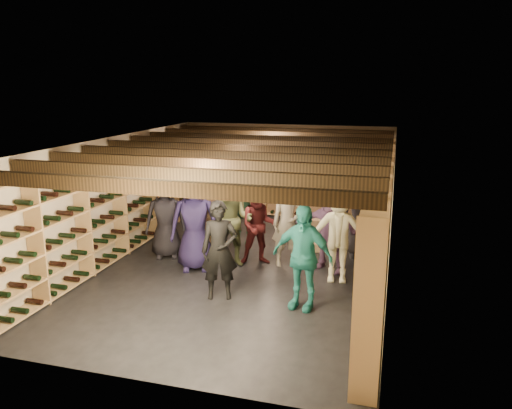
{
  "coord_description": "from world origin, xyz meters",
  "views": [
    {
      "loc": [
        2.74,
        -8.71,
        3.47
      ],
      "look_at": [
        0.25,
        0.2,
        1.19
      ],
      "focal_mm": 35.0,
      "sensor_mm": 36.0,
      "label": 1
    }
  ],
  "objects_px": {
    "person_1": "(220,250)",
    "person_0": "(165,218)",
    "crate_stack_left": "(208,222)",
    "person_5": "(198,213)",
    "crate_loose": "(318,246)",
    "person_7": "(288,223)",
    "person_3": "(339,233)",
    "person_9": "(218,206)",
    "person_2": "(231,220)",
    "crate_stack_right": "(320,226)",
    "person_8": "(259,226)",
    "person_4": "(302,257)",
    "person_12": "(362,216)",
    "person_10": "(242,210)",
    "person_6": "(195,222)",
    "person_11": "(330,227)"
  },
  "relations": [
    {
      "from": "person_8",
      "to": "person_12",
      "type": "relative_size",
      "value": 0.91
    },
    {
      "from": "person_3",
      "to": "person_10",
      "type": "height_order",
      "value": "person_3"
    },
    {
      "from": "crate_stack_right",
      "to": "person_7",
      "type": "relative_size",
      "value": 0.32
    },
    {
      "from": "person_3",
      "to": "crate_loose",
      "type": "bearing_deg",
      "value": 104.49
    },
    {
      "from": "person_3",
      "to": "person_5",
      "type": "relative_size",
      "value": 1.06
    },
    {
      "from": "crate_loose",
      "to": "person_1",
      "type": "xyz_separation_m",
      "value": [
        -1.2,
        -2.8,
        0.73
      ]
    },
    {
      "from": "person_1",
      "to": "person_8",
      "type": "distance_m",
      "value": 1.72
    },
    {
      "from": "person_5",
      "to": "person_1",
      "type": "bearing_deg",
      "value": -83.79
    },
    {
      "from": "person_0",
      "to": "person_2",
      "type": "xyz_separation_m",
      "value": [
        1.41,
        -0.1,
        0.08
      ]
    },
    {
      "from": "crate_stack_left",
      "to": "person_8",
      "type": "relative_size",
      "value": 0.55
    },
    {
      "from": "crate_stack_left",
      "to": "person_11",
      "type": "distance_m",
      "value": 3.08
    },
    {
      "from": "person_1",
      "to": "person_0",
      "type": "bearing_deg",
      "value": 118.79
    },
    {
      "from": "person_4",
      "to": "person_10",
      "type": "xyz_separation_m",
      "value": [
        -1.84,
        2.8,
        -0.08
      ]
    },
    {
      "from": "person_2",
      "to": "person_6",
      "type": "xyz_separation_m",
      "value": [
        -0.58,
        -0.37,
        0.03
      ]
    },
    {
      "from": "person_4",
      "to": "person_8",
      "type": "xyz_separation_m",
      "value": [
        -1.16,
        1.71,
        -0.07
      ]
    },
    {
      "from": "crate_stack_left",
      "to": "person_1",
      "type": "xyz_separation_m",
      "value": [
        1.29,
        -2.8,
        0.39
      ]
    },
    {
      "from": "person_1",
      "to": "person_5",
      "type": "distance_m",
      "value": 2.38
    },
    {
      "from": "person_3",
      "to": "person_8",
      "type": "distance_m",
      "value": 1.66
    },
    {
      "from": "person_0",
      "to": "person_11",
      "type": "height_order",
      "value": "person_11"
    },
    {
      "from": "person_9",
      "to": "person_6",
      "type": "bearing_deg",
      "value": -104.84
    },
    {
      "from": "person_6",
      "to": "person_4",
      "type": "bearing_deg",
      "value": -46.1
    },
    {
      "from": "person_7",
      "to": "person_2",
      "type": "bearing_deg",
      "value": 171.2
    },
    {
      "from": "person_2",
      "to": "person_7",
      "type": "distance_m",
      "value": 1.09
    },
    {
      "from": "person_3",
      "to": "person_9",
      "type": "height_order",
      "value": "person_3"
    },
    {
      "from": "crate_loose",
      "to": "person_6",
      "type": "distance_m",
      "value": 2.81
    },
    {
      "from": "crate_stack_left",
      "to": "crate_stack_right",
      "type": "distance_m",
      "value": 2.65
    },
    {
      "from": "person_5",
      "to": "person_7",
      "type": "height_order",
      "value": "person_5"
    },
    {
      "from": "person_0",
      "to": "person_7",
      "type": "distance_m",
      "value": 2.47
    },
    {
      "from": "person_4",
      "to": "person_12",
      "type": "distance_m",
      "value": 2.78
    },
    {
      "from": "person_3",
      "to": "person_4",
      "type": "xyz_separation_m",
      "value": [
        -0.41,
        -1.21,
        -0.05
      ]
    },
    {
      "from": "person_3",
      "to": "person_7",
      "type": "bearing_deg",
      "value": 145.44
    },
    {
      "from": "person_9",
      "to": "person_1",
      "type": "bearing_deg",
      "value": -89.3
    },
    {
      "from": "crate_stack_right",
      "to": "crate_loose",
      "type": "height_order",
      "value": "crate_stack_right"
    },
    {
      "from": "person_5",
      "to": "person_9",
      "type": "bearing_deg",
      "value": 51.9
    },
    {
      "from": "crate_loose",
      "to": "person_4",
      "type": "xyz_separation_m",
      "value": [
        0.16,
        -2.81,
        0.75
      ]
    },
    {
      "from": "crate_loose",
      "to": "person_0",
      "type": "height_order",
      "value": "person_0"
    },
    {
      "from": "person_4",
      "to": "person_7",
      "type": "bearing_deg",
      "value": 120.68
    },
    {
      "from": "crate_stack_right",
      "to": "person_4",
      "type": "relative_size",
      "value": 0.31
    },
    {
      "from": "person_6",
      "to": "person_7",
      "type": "height_order",
      "value": "person_6"
    },
    {
      "from": "crate_stack_left",
      "to": "person_6",
      "type": "xyz_separation_m",
      "value": [
        0.4,
        -1.68,
        0.5
      ]
    },
    {
      "from": "crate_loose",
      "to": "person_7",
      "type": "xyz_separation_m",
      "value": [
        -0.45,
        -1.02,
        0.75
      ]
    },
    {
      "from": "person_5",
      "to": "person_4",
      "type": "bearing_deg",
      "value": -62.95
    },
    {
      "from": "person_2",
      "to": "crate_stack_left",
      "type": "bearing_deg",
      "value": 125.15
    },
    {
      "from": "crate_loose",
      "to": "person_9",
      "type": "distance_m",
      "value": 2.34
    },
    {
      "from": "person_1",
      "to": "person_10",
      "type": "bearing_deg",
      "value": 81.17
    },
    {
      "from": "person_2",
      "to": "person_9",
      "type": "xyz_separation_m",
      "value": [
        -0.72,
        1.31,
        -0.09
      ]
    },
    {
      "from": "person_7",
      "to": "person_12",
      "type": "relative_size",
      "value": 0.98
    },
    {
      "from": "person_2",
      "to": "person_12",
      "type": "relative_size",
      "value": 1.05
    },
    {
      "from": "person_10",
      "to": "person_6",
      "type": "bearing_deg",
      "value": -112.64
    },
    {
      "from": "person_7",
      "to": "person_11",
      "type": "relative_size",
      "value": 0.99
    }
  ]
}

